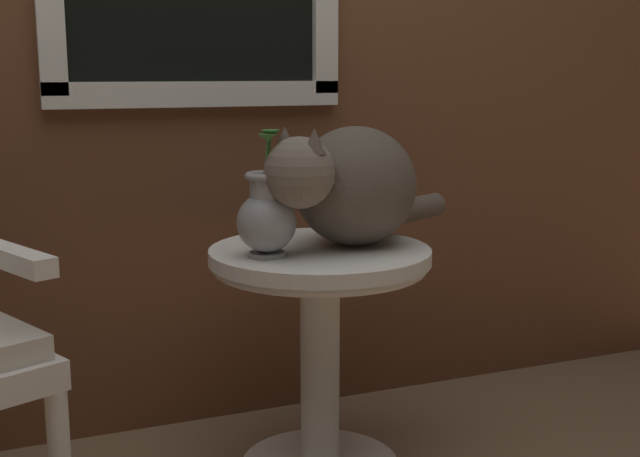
% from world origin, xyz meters
% --- Properties ---
extents(wicker_side_table, '(0.55, 0.55, 0.60)m').
position_xyz_m(wicker_side_table, '(0.24, 0.23, 0.42)').
color(wicker_side_table, silver).
rests_on(wicker_side_table, ground_plane).
extents(cat, '(0.61, 0.41, 0.31)m').
position_xyz_m(cat, '(0.32, 0.22, 0.75)').
color(cat, brown).
rests_on(cat, wicker_side_table).
extents(pewter_vase_with_ivy, '(0.14, 0.14, 0.30)m').
position_xyz_m(pewter_vase_with_ivy, '(0.09, 0.18, 0.70)').
color(pewter_vase_with_ivy, '#99999E').
rests_on(pewter_vase_with_ivy, wicker_side_table).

